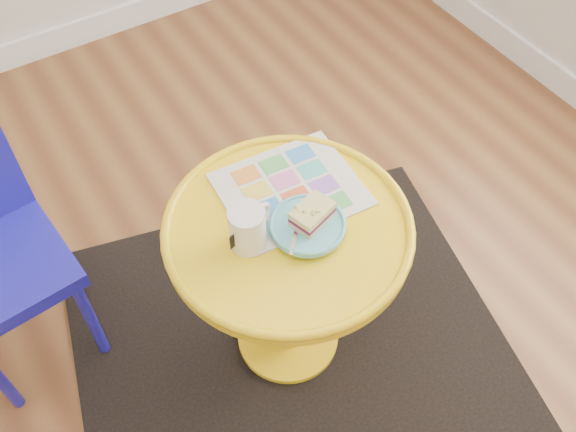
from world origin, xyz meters
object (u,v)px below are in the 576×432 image
side_table (288,264)px  mug (248,227)px  plate (308,226)px  newspaper (291,189)px

side_table → mug: mug is taller
plate → newspaper: bearing=75.6°
newspaper → mug: size_ratio=2.80×
side_table → mug: bearing=175.2°
mug → plate: size_ratio=0.67×
side_table → newspaper: newspaper is taller
newspaper → plate: bearing=-100.3°
side_table → newspaper: (0.07, 0.10, 0.17)m
newspaper → plate: plate is taller
side_table → newspaper: size_ratio=1.79×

